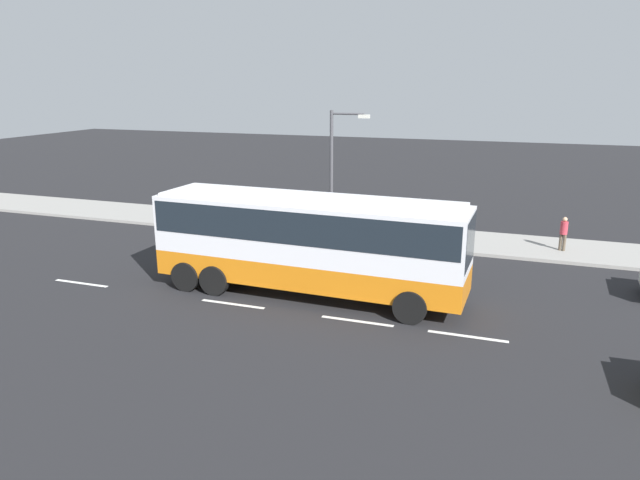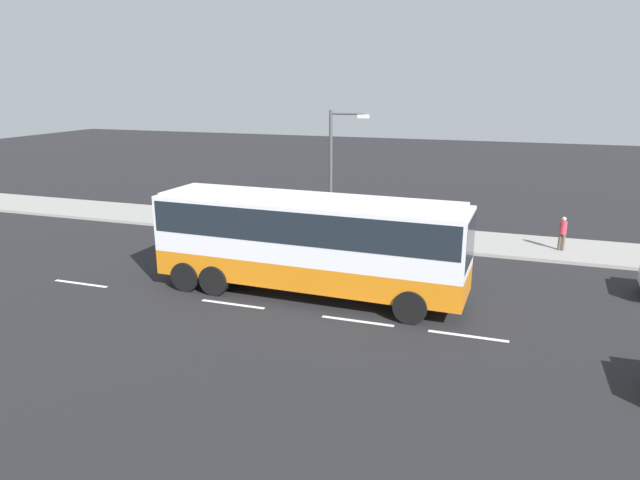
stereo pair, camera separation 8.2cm
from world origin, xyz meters
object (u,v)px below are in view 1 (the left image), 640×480
object	(u,v)px
coach_bus	(308,236)
pedestrian_near_curb	(306,208)
pedestrian_at_crossing	(564,232)
street_lamp	(336,165)

from	to	relation	value
coach_bus	pedestrian_near_curb	xyz separation A→B (m)	(-3.56, 9.22, -1.15)
pedestrian_near_curb	pedestrian_at_crossing	xyz separation A→B (m)	(12.51, -0.61, -0.04)
coach_bus	street_lamp	distance (m)	7.54
pedestrian_near_curb	street_lamp	size ratio (longest dim) A/B	0.27
coach_bus	street_lamp	size ratio (longest dim) A/B	1.86
coach_bus	street_lamp	xyz separation A→B (m)	(-1.31, 7.28, 1.47)
pedestrian_at_crossing	pedestrian_near_curb	bearing A→B (deg)	106.68
coach_bus	pedestrian_near_curb	size ratio (longest dim) A/B	6.99
coach_bus	street_lamp	bearing A→B (deg)	101.98
coach_bus	pedestrian_at_crossing	bearing A→B (deg)	45.68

